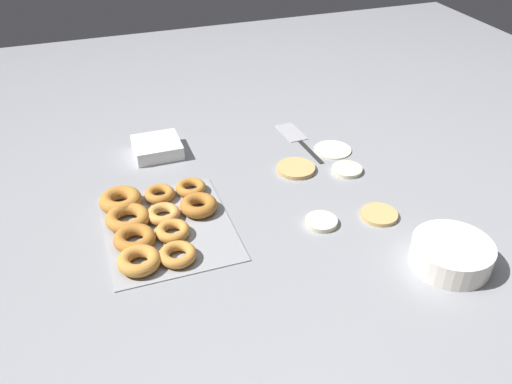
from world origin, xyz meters
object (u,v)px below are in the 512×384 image
at_px(pancake_3, 347,170).
at_px(batter_bowl, 451,254).
at_px(pancake_1, 333,149).
at_px(container_stack, 157,147).
at_px(donut_tray, 155,221).
at_px(pancake_0, 379,215).
at_px(pancake_2, 296,168).
at_px(spatula, 295,136).
at_px(pancake_4, 321,222).

xyz_separation_m(pancake_3, batter_bowl, (0.44, 0.04, 0.02)).
height_order(pancake_1, container_stack, container_stack).
distance_m(pancake_3, donut_tray, 0.58).
distance_m(pancake_0, pancake_2, 0.30).
height_order(donut_tray, spatula, donut_tray).
bearing_deg(pancake_2, pancake_3, 68.48).
xyz_separation_m(pancake_2, spatula, (-0.19, 0.08, -0.00)).
bearing_deg(batter_bowl, pancake_4, -137.75).
height_order(pancake_3, donut_tray, donut_tray).
distance_m(pancake_3, spatula, 0.25).
distance_m(pancake_1, pancake_4, 0.38).
relative_size(pancake_2, batter_bowl, 0.61).
distance_m(donut_tray, container_stack, 0.37).
bearing_deg(spatula, pancake_4, 162.27).
relative_size(pancake_4, donut_tray, 0.22).
height_order(batter_bowl, spatula, batter_bowl).
relative_size(batter_bowl, container_stack, 1.32).
distance_m(pancake_1, batter_bowl, 0.56).
bearing_deg(pancake_1, container_stack, -107.33).
xyz_separation_m(pancake_3, container_stack, (-0.28, -0.50, 0.02)).
relative_size(pancake_2, spatula, 0.40).
xyz_separation_m(pancake_0, pancake_4, (-0.02, -0.15, 0.00)).
distance_m(pancake_2, batter_bowl, 0.52).
xyz_separation_m(pancake_4, batter_bowl, (0.23, 0.21, 0.02)).
bearing_deg(pancake_3, batter_bowl, 4.75).
relative_size(pancake_3, spatula, 0.32).
xyz_separation_m(container_stack, spatula, (0.04, 0.44, -0.02)).
distance_m(pancake_0, donut_tray, 0.57).
distance_m(pancake_4, donut_tray, 0.42).
xyz_separation_m(pancake_0, container_stack, (-0.51, -0.48, 0.02)).
height_order(pancake_2, spatula, pancake_2).
relative_size(pancake_1, pancake_4, 1.40).
relative_size(pancake_1, batter_bowl, 0.63).
height_order(pancake_0, batter_bowl, batter_bowl).
relative_size(donut_tray, container_stack, 2.67).
relative_size(pancake_4, batter_bowl, 0.45).
distance_m(pancake_0, spatula, 0.47).
distance_m(pancake_1, donut_tray, 0.62).
relative_size(pancake_3, donut_tray, 0.24).
relative_size(pancake_0, spatula, 0.34).
bearing_deg(pancake_0, container_stack, -136.78).
bearing_deg(pancake_0, pancake_2, -157.49).
bearing_deg(container_stack, donut_tray, -11.53).
xyz_separation_m(pancake_2, donut_tray, (0.13, -0.43, 0.01)).
bearing_deg(pancake_1, pancake_0, -6.16).
bearing_deg(pancake_0, spatula, -175.46).
height_order(pancake_3, batter_bowl, batter_bowl).
xyz_separation_m(pancake_0, pancake_1, (-0.35, 0.04, -0.00)).
xyz_separation_m(pancake_1, spatula, (-0.12, -0.07, -0.00)).
bearing_deg(pancake_1, batter_bowl, 2.21).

